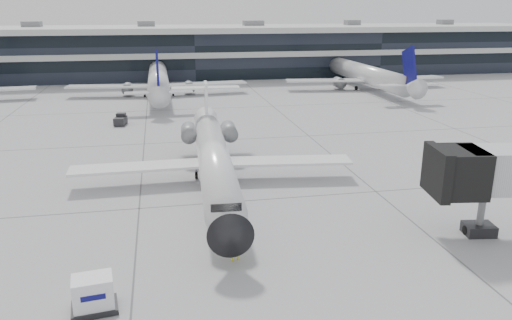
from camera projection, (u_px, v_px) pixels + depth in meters
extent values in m
plane|color=#949497|center=(263.00, 200.00, 41.27)|extent=(220.00, 220.00, 0.00)
cube|color=black|center=(192.00, 54.00, 116.80)|extent=(170.00, 22.00, 10.00)
cylinder|color=white|center=(214.00, 159.00, 43.91)|extent=(4.12, 25.36, 2.84)
cone|color=black|center=(228.00, 226.00, 30.56)|extent=(2.99, 3.09, 2.84)
cone|color=white|center=(207.00, 121.00, 57.36)|extent=(2.87, 3.50, 2.70)
cube|color=white|center=(137.00, 167.00, 44.19)|extent=(11.62, 2.96, 0.23)
cube|color=white|center=(288.00, 161.00, 46.04)|extent=(11.82, 4.11, 0.23)
cylinder|color=slate|center=(189.00, 133.00, 51.67)|extent=(1.76, 3.65, 1.58)
cylinder|color=slate|center=(229.00, 131.00, 52.23)|extent=(1.76, 3.65, 1.58)
cube|color=white|center=(206.00, 103.00, 56.12)|extent=(0.43, 2.75, 4.73)
cube|color=white|center=(206.00, 88.00, 56.03)|extent=(7.65, 2.06, 0.17)
cylinder|color=black|center=(224.00, 229.00, 35.06)|extent=(0.22, 0.60, 0.59)
cylinder|color=black|center=(196.00, 175.00, 46.29)|extent=(0.29, 0.69, 0.67)
cylinder|color=black|center=(230.00, 174.00, 46.72)|extent=(0.29, 0.69, 0.67)
cube|color=black|center=(460.00, 172.00, 33.51)|extent=(3.38, 3.94, 3.11)
cylinder|color=slate|center=(481.00, 214.00, 34.49)|extent=(0.49, 0.49, 3.11)
cube|color=black|center=(479.00, 229.00, 34.83)|extent=(2.21, 1.83, 0.78)
imported|color=#F3F419|center=(235.00, 246.00, 31.08)|extent=(0.78, 0.58, 1.95)
cube|color=black|center=(95.00, 308.00, 26.08)|extent=(2.54, 2.02, 0.28)
cube|color=white|center=(93.00, 291.00, 25.80)|extent=(2.21, 1.78, 1.63)
cone|color=orange|center=(234.00, 160.00, 51.04)|extent=(0.33, 0.33, 0.51)
cube|color=orange|center=(234.00, 163.00, 51.11)|extent=(0.45, 0.45, 0.03)
cube|color=black|center=(120.00, 121.00, 67.53)|extent=(1.79, 2.58, 0.97)
cube|color=black|center=(121.00, 115.00, 67.85)|extent=(1.34, 1.16, 0.54)
cylinder|color=black|center=(118.00, 122.00, 68.44)|extent=(0.27, 0.50, 0.47)
cylinder|color=black|center=(127.00, 122.00, 68.47)|extent=(0.27, 0.50, 0.47)
cylinder|color=black|center=(115.00, 125.00, 66.79)|extent=(0.27, 0.50, 0.47)
cylinder|color=black|center=(124.00, 125.00, 66.82)|extent=(0.27, 0.50, 0.47)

